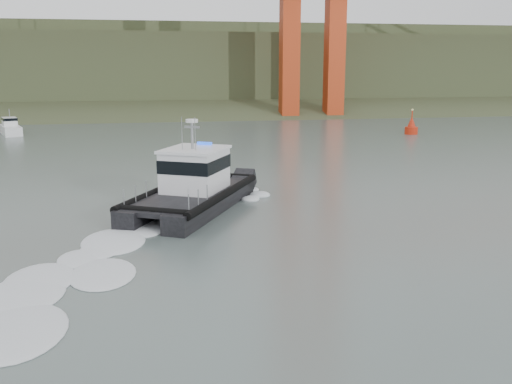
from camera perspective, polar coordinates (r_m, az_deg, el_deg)
ground at (r=24.33m, az=4.23°, el=-8.90°), size 400.00×400.00×0.00m
headlands at (r=147.51m, az=-8.46°, el=11.66°), size 500.00×105.36×27.12m
patrol_boat at (r=36.21m, az=-6.31°, el=0.63°), size 9.51×12.69×5.84m
motorboat at (r=82.45m, az=-23.34°, el=5.92°), size 4.06×6.67×3.48m
nav_buoy at (r=78.81m, az=15.28°, el=6.28°), size 1.70×1.70×3.55m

